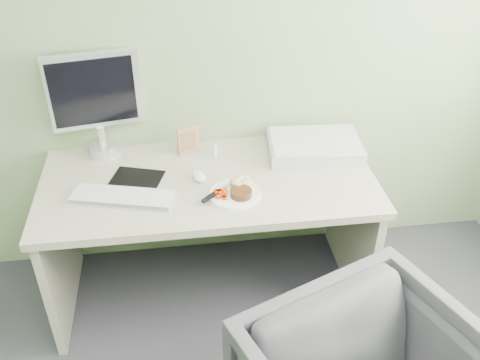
{
  "coord_description": "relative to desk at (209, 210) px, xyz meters",
  "views": [
    {
      "loc": [
        -0.13,
        -0.49,
        2.17
      ],
      "look_at": [
        0.14,
        1.5,
        0.8
      ],
      "focal_mm": 40.0,
      "sensor_mm": 36.0,
      "label": 1
    }
  ],
  "objects": [
    {
      "name": "eyedrop_bottle",
      "position": [
        0.05,
        0.21,
        0.22
      ],
      "size": [
        0.03,
        0.03,
        0.07
      ],
      "color": "white",
      "rests_on": "desk"
    },
    {
      "name": "carrot_heap",
      "position": [
        0.05,
        -0.16,
        0.22
      ],
      "size": [
        0.08,
        0.07,
        0.04
      ],
      "primitive_type": "cube",
      "rotation": [
        0.0,
        0.0,
        -0.4
      ],
      "color": "red",
      "rests_on": "plate"
    },
    {
      "name": "steak",
      "position": [
        0.14,
        -0.17,
        0.21
      ],
      "size": [
        0.12,
        0.12,
        0.03
      ],
      "primitive_type": "cylinder",
      "rotation": [
        0.0,
        0.0,
        -0.25
      ],
      "color": "black",
      "rests_on": "plate"
    },
    {
      "name": "computer_mouse",
      "position": [
        -0.04,
        0.0,
        0.2
      ],
      "size": [
        0.09,
        0.12,
        0.04
      ],
      "primitive_type": "ellipsoid",
      "rotation": [
        0.0,
        0.0,
        0.34
      ],
      "color": "white",
      "rests_on": "desk"
    },
    {
      "name": "scanner",
      "position": [
        0.56,
        0.17,
        0.22
      ],
      "size": [
        0.49,
        0.35,
        0.07
      ],
      "primitive_type": "cube",
      "rotation": [
        0.0,
        0.0,
        -0.08
      ],
      "color": "silver",
      "rests_on": "desk"
    },
    {
      "name": "monitor",
      "position": [
        -0.51,
        0.31,
        0.48
      ],
      "size": [
        0.45,
        0.15,
        0.54
      ],
      "rotation": [
        0.0,
        0.0,
        0.18
      ],
      "color": "silver",
      "rests_on": "desk"
    },
    {
      "name": "mousepad",
      "position": [
        -0.34,
        0.03,
        0.18
      ],
      "size": [
        0.29,
        0.27,
        0.0
      ],
      "primitive_type": "cube",
      "rotation": [
        0.0,
        0.0,
        -0.31
      ],
      "color": "black",
      "rests_on": "desk"
    },
    {
      "name": "steak_knife",
      "position": [
        0.01,
        -0.16,
        0.21
      ],
      "size": [
        0.16,
        0.15,
        0.01
      ],
      "rotation": [
        0.0,
        0.0,
        0.74
      ],
      "color": "silver",
      "rests_on": "plate"
    },
    {
      "name": "plate",
      "position": [
        0.11,
        -0.15,
        0.19
      ],
      "size": [
        0.24,
        0.24,
        0.01
      ],
      "primitive_type": "cylinder",
      "color": "white",
      "rests_on": "desk"
    },
    {
      "name": "photo_frame",
      "position": [
        -0.08,
        0.26,
        0.26
      ],
      "size": [
        0.11,
        0.06,
        0.15
      ],
      "primitive_type": "cube",
      "rotation": [
        0.0,
        0.0,
        0.42
      ],
      "color": "#9E834A",
      "rests_on": "desk"
    },
    {
      "name": "desk",
      "position": [
        0.0,
        0.0,
        0.0
      ],
      "size": [
        1.6,
        0.75,
        0.73
      ],
      "color": "#B4AB97",
      "rests_on": "floor"
    },
    {
      "name": "keyboard",
      "position": [
        -0.4,
        -0.11,
        0.2
      ],
      "size": [
        0.48,
        0.25,
        0.02
      ],
      "primitive_type": "cube",
      "rotation": [
        0.0,
        0.0,
        -0.26
      ],
      "color": "white",
      "rests_on": "desk"
    },
    {
      "name": "wall_back",
      "position": [
        0.0,
        0.38,
        0.8
      ],
      "size": [
        3.5,
        0.0,
        3.5
      ],
      "primitive_type": "plane",
      "rotation": [
        1.57,
        0.0,
        0.0
      ],
      "color": "gray",
      "rests_on": "floor"
    },
    {
      "name": "potato_pile",
      "position": [
        0.14,
        -0.09,
        0.22
      ],
      "size": [
        0.12,
        0.1,
        0.05
      ],
      "primitive_type": "ellipsoid",
      "rotation": [
        0.0,
        0.0,
        -0.38
      ],
      "color": "#A48550",
      "rests_on": "plate"
    }
  ]
}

